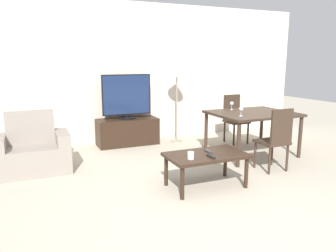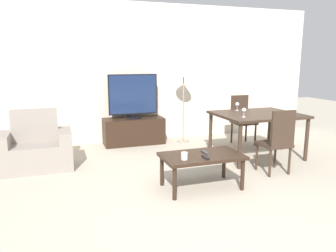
{
  "view_description": "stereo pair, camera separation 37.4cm",
  "coord_description": "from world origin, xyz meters",
  "px_view_note": "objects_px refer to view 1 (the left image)",
  "views": [
    {
      "loc": [
        -1.86,
        -2.45,
        1.61
      ],
      "look_at": [
        0.02,
        1.89,
        0.65
      ],
      "focal_mm": 35.0,
      "sensor_mm": 36.0,
      "label": 1
    },
    {
      "loc": [
        -1.51,
        -2.59,
        1.61
      ],
      "look_at": [
        0.02,
        1.89,
        0.65
      ],
      "focal_mm": 35.0,
      "sensor_mm": 36.0,
      "label": 2
    }
  ],
  "objects_px": {
    "remote_primary": "(211,156)",
    "wine_glass_center": "(232,104)",
    "tv": "(127,97)",
    "dining_chair_near": "(276,137)",
    "floor_lamp": "(177,75)",
    "remote_secondary": "(208,151)",
    "coffee_table": "(206,158)",
    "dining_table": "(252,117)",
    "armchair": "(32,152)",
    "cup_white_near": "(191,156)",
    "dining_chair_far": "(234,117)",
    "tv_stand": "(127,132)",
    "wine_glass_left": "(241,110)"
  },
  "relations": [
    {
      "from": "cup_white_near",
      "to": "wine_glass_left",
      "type": "height_order",
      "value": "wine_glass_left"
    },
    {
      "from": "tv",
      "to": "coffee_table",
      "type": "xyz_separation_m",
      "value": [
        0.3,
        -2.47,
        -0.54
      ]
    },
    {
      "from": "tv",
      "to": "dining_chair_near",
      "type": "height_order",
      "value": "tv"
    },
    {
      "from": "dining_chair_far",
      "to": "wine_glass_left",
      "type": "relative_size",
      "value": 6.4
    },
    {
      "from": "tv_stand",
      "to": "dining_table",
      "type": "bearing_deg",
      "value": -40.23
    },
    {
      "from": "armchair",
      "to": "coffee_table",
      "type": "bearing_deg",
      "value": -36.31
    },
    {
      "from": "coffee_table",
      "to": "cup_white_near",
      "type": "relative_size",
      "value": 11.39
    },
    {
      "from": "remote_secondary",
      "to": "cup_white_near",
      "type": "distance_m",
      "value": 0.4
    },
    {
      "from": "dining_chair_near",
      "to": "dining_chair_far",
      "type": "height_order",
      "value": "same"
    },
    {
      "from": "remote_secondary",
      "to": "cup_white_near",
      "type": "height_order",
      "value": "cup_white_near"
    },
    {
      "from": "remote_primary",
      "to": "wine_glass_left",
      "type": "bearing_deg",
      "value": 39.87
    },
    {
      "from": "tv_stand",
      "to": "tv",
      "type": "relative_size",
      "value": 1.23
    },
    {
      "from": "coffee_table",
      "to": "dining_table",
      "type": "height_order",
      "value": "dining_table"
    },
    {
      "from": "coffee_table",
      "to": "cup_white_near",
      "type": "height_order",
      "value": "cup_white_near"
    },
    {
      "from": "cup_white_near",
      "to": "wine_glass_center",
      "type": "height_order",
      "value": "wine_glass_center"
    },
    {
      "from": "dining_chair_near",
      "to": "armchair",
      "type": "bearing_deg",
      "value": 157.21
    },
    {
      "from": "tv_stand",
      "to": "remote_secondary",
      "type": "relative_size",
      "value": 7.68
    },
    {
      "from": "tv_stand",
      "to": "wine_glass_center",
      "type": "distance_m",
      "value": 2.04
    },
    {
      "from": "dining_chair_near",
      "to": "remote_primary",
      "type": "xyz_separation_m",
      "value": [
        -1.25,
        -0.27,
        -0.06
      ]
    },
    {
      "from": "coffee_table",
      "to": "remote_primary",
      "type": "relative_size",
      "value": 6.76
    },
    {
      "from": "remote_secondary",
      "to": "remote_primary",
      "type": "bearing_deg",
      "value": -112.81
    },
    {
      "from": "remote_secondary",
      "to": "wine_glass_left",
      "type": "distance_m",
      "value": 1.25
    },
    {
      "from": "armchair",
      "to": "floor_lamp",
      "type": "distance_m",
      "value": 2.99
    },
    {
      "from": "tv_stand",
      "to": "armchair",
      "type": "bearing_deg",
      "value": -150.03
    },
    {
      "from": "floor_lamp",
      "to": "wine_glass_left",
      "type": "bearing_deg",
      "value": -76.45
    },
    {
      "from": "dining_chair_near",
      "to": "wine_glass_left",
      "type": "xyz_separation_m",
      "value": [
        -0.18,
        0.62,
        0.33
      ]
    },
    {
      "from": "remote_primary",
      "to": "tv",
      "type": "bearing_deg",
      "value": 96.12
    },
    {
      "from": "remote_primary",
      "to": "dining_chair_far",
      "type": "bearing_deg",
      "value": 49.26
    },
    {
      "from": "dining_chair_near",
      "to": "wine_glass_center",
      "type": "height_order",
      "value": "dining_chair_near"
    },
    {
      "from": "coffee_table",
      "to": "wine_glass_left",
      "type": "bearing_deg",
      "value": 35.23
    },
    {
      "from": "armchair",
      "to": "remote_secondary",
      "type": "distance_m",
      "value": 2.53
    },
    {
      "from": "armchair",
      "to": "tv_stand",
      "type": "height_order",
      "value": "armchair"
    },
    {
      "from": "dining_chair_near",
      "to": "dining_chair_far",
      "type": "bearing_deg",
      "value": 74.68
    },
    {
      "from": "armchair",
      "to": "dining_chair_far",
      "type": "bearing_deg",
      "value": 5.49
    },
    {
      "from": "coffee_table",
      "to": "wine_glass_center",
      "type": "xyz_separation_m",
      "value": [
        1.3,
        1.37,
        0.45
      ]
    },
    {
      "from": "dining_chair_far",
      "to": "floor_lamp",
      "type": "height_order",
      "value": "floor_lamp"
    },
    {
      "from": "floor_lamp",
      "to": "wine_glass_center",
      "type": "xyz_separation_m",
      "value": [
        0.64,
        -0.95,
        -0.49
      ]
    },
    {
      "from": "floor_lamp",
      "to": "remote_secondary",
      "type": "distance_m",
      "value": 2.5
    },
    {
      "from": "remote_primary",
      "to": "wine_glass_center",
      "type": "bearing_deg",
      "value": 48.99
    },
    {
      "from": "remote_secondary",
      "to": "cup_white_near",
      "type": "bearing_deg",
      "value": -152.67
    },
    {
      "from": "dining_chair_near",
      "to": "coffee_table",
      "type": "bearing_deg",
      "value": -174.36
    },
    {
      "from": "dining_chair_far",
      "to": "wine_glass_center",
      "type": "xyz_separation_m",
      "value": [
        -0.39,
        -0.47,
        0.33
      ]
    },
    {
      "from": "armchair",
      "to": "wine_glass_left",
      "type": "relative_size",
      "value": 7.01
    },
    {
      "from": "coffee_table",
      "to": "tv",
      "type": "bearing_deg",
      "value": 97.01
    },
    {
      "from": "dining_chair_far",
      "to": "cup_white_near",
      "type": "height_order",
      "value": "dining_chair_far"
    },
    {
      "from": "armchair",
      "to": "floor_lamp",
      "type": "relative_size",
      "value": 0.67
    },
    {
      "from": "floor_lamp",
      "to": "dining_chair_near",
      "type": "bearing_deg",
      "value": -75.71
    },
    {
      "from": "dining_table",
      "to": "remote_secondary",
      "type": "distance_m",
      "value": 1.69
    },
    {
      "from": "tv",
      "to": "dining_table",
      "type": "height_order",
      "value": "tv"
    },
    {
      "from": "coffee_table",
      "to": "remote_secondary",
      "type": "height_order",
      "value": "remote_secondary"
    }
  ]
}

